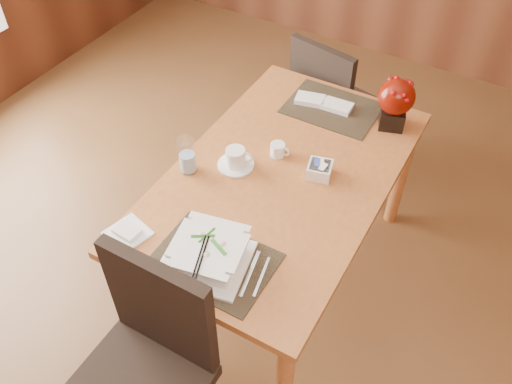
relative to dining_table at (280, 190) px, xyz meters
The scene contains 14 objects.
ground 0.89m from the dining_table, 90.00° to the right, with size 6.00×6.00×0.00m, color brown.
dining_table is the anchor object (origin of this frame).
placemat_near 0.56m from the dining_table, 90.00° to the right, with size 0.45×0.33×0.01m, color black.
placemat_far 0.56m from the dining_table, 90.00° to the left, with size 0.45×0.33×0.01m, color black.
soup_setting 0.58m from the dining_table, 90.75° to the right, with size 0.34×0.34×0.12m.
coffee_cup 0.25m from the dining_table, 166.09° to the right, with size 0.17×0.17×0.09m.
water_glass 0.45m from the dining_table, 154.11° to the right, with size 0.08×0.08×0.18m, color white.
creamer_jug 0.18m from the dining_table, 125.39° to the left, with size 0.09×0.09×0.06m, color white, non-canonical shape.
sugar_caddy 0.21m from the dining_table, 28.72° to the left, with size 0.10×0.10×0.06m, color white.
berry_decor 0.68m from the dining_table, 62.08° to the left, with size 0.17×0.17×0.25m.
napkins_far 0.56m from the dining_table, 93.96° to the left, with size 0.29×0.10×0.03m, color white, non-canonical shape.
bread_plate 0.72m from the dining_table, 121.48° to the right, with size 0.15×0.15×0.01m, color white.
near_chair 0.93m from the dining_table, 93.71° to the right, with size 0.46×0.47×1.00m.
far_chair 0.95m from the dining_table, 99.80° to the left, with size 0.50×0.50×0.91m.
Camera 1 is at (0.75, -0.95, 2.41)m, focal length 38.00 mm.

